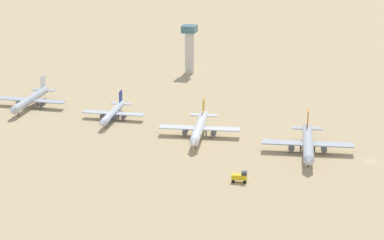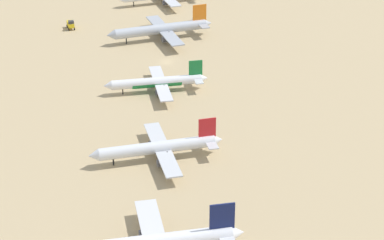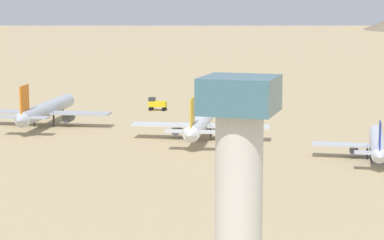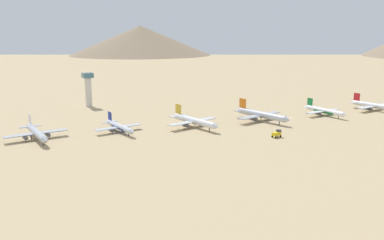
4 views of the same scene
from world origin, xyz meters
The scene contains 5 objects.
parked_jet_1 centered at (-19.91, -108.41, 3.17)m, with size 33.04×26.89×9.52m.
parked_jet_2 centered at (-8.98, -67.21, 3.90)m, with size 40.13×32.79×11.59m.
parked_jet_3 centered at (-1.95, -23.00, 4.14)m, with size 42.53×34.76×12.29m.
service_truck centered at (32.55, -41.36, 2.08)m, with size 3.34×5.47×3.90m.
control_tower centered at (-106.29, -99.49, 14.11)m, with size 7.20×7.20×24.96m.
Camera 3 is at (-178.83, -116.63, 32.31)m, focal length 71.16 mm.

